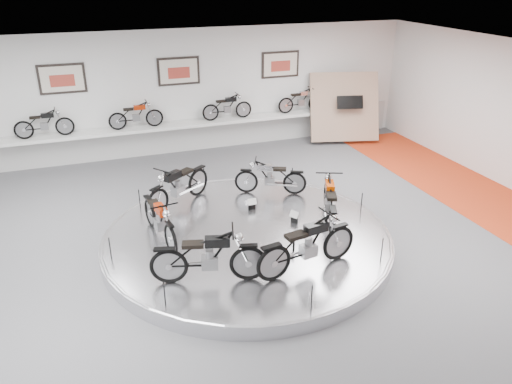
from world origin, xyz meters
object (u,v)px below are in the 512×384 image
object	(u,v)px
bike_a	(270,177)
bike_e	(308,244)
display_platform	(247,239)
bike_d	(208,256)
bike_f	(330,202)
bike_c	(159,219)
bike_b	(178,185)
shelf	(184,125)

from	to	relation	value
bike_a	bike_e	bearing A→B (deg)	104.44
display_platform	bike_e	size ratio (longest dim) A/B	3.35
bike_d	bike_e	bearing A→B (deg)	8.24
bike_e	bike_f	xyz separation A→B (m)	(1.32, 1.61, -0.02)
bike_e	bike_c	bearing A→B (deg)	129.29
bike_b	bike_e	world-z (taller)	bike_e
bike_d	bike_e	world-z (taller)	bike_e
bike_b	display_platform	bearing A→B (deg)	83.45
display_platform	bike_c	size ratio (longest dim) A/B	3.69
bike_e	display_platform	bearing A→B (deg)	99.81
display_platform	bike_c	bearing A→B (deg)	168.21
bike_a	bike_f	distance (m)	2.10
shelf	bike_f	bearing A→B (deg)	-73.45
display_platform	bike_b	world-z (taller)	bike_b
bike_f	display_platform	bearing A→B (deg)	107.87
shelf	bike_b	world-z (taller)	bike_b
shelf	bike_f	distance (m)	6.84
shelf	bike_a	size ratio (longest dim) A/B	6.93
shelf	bike_d	xyz separation A→B (m)	(-1.27, -7.91, -0.15)
bike_c	bike_d	distance (m)	1.99
bike_a	bike_f	size ratio (longest dim) A/B	0.86
shelf	bike_d	size ratio (longest dim) A/B	5.91
bike_a	bike_c	xyz separation A→B (m)	(-3.13, -1.45, 0.04)
shelf	bike_a	distance (m)	4.74
display_platform	bike_f	bearing A→B (deg)	-4.51
bike_a	bike_c	size ratio (longest dim) A/B	0.92
bike_c	bike_f	size ratio (longest dim) A/B	0.94
bike_b	bike_e	xyz separation A→B (m)	(1.75, -3.68, 0.01)
bike_f	bike_b	bearing A→B (deg)	78.38
bike_e	bike_b	bearing A→B (deg)	105.65
bike_e	bike_a	bearing A→B (deg)	70.05
bike_f	bike_a	bearing A→B (deg)	41.08
display_platform	bike_b	distance (m)	2.33
display_platform	bike_a	bearing A→B (deg)	55.26
bike_d	display_platform	bearing A→B (deg)	65.76
bike_d	bike_e	distance (m)	1.92
bike_a	bike_e	xyz separation A→B (m)	(-0.65, -3.60, 0.10)
shelf	bike_c	world-z (taller)	bike_c
bike_d	shelf	bearing A→B (deg)	96.67
bike_c	bike_d	world-z (taller)	bike_d
bike_d	bike_b	bearing A→B (deg)	103.33
bike_f	shelf	bearing A→B (deg)	38.93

